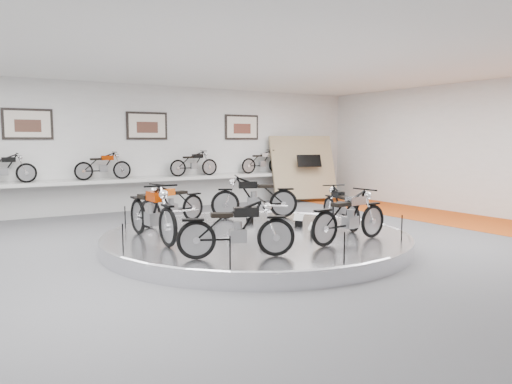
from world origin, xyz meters
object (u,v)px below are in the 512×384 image
bike_b (172,203)px  bike_f (341,206)px  bike_d (237,229)px  bike_e (350,216)px  bike_c (152,212)px  display_platform (256,240)px  bike_a (255,197)px  shelf (151,179)px

bike_b → bike_f: bike_b is taller
bike_d → bike_e: (2.49, 0.00, 0.01)m
bike_c → bike_e: size_ratio=1.11×
display_platform → bike_c: (-2.15, 0.40, 0.71)m
display_platform → bike_d: (-1.46, -1.76, 0.64)m
bike_a → bike_b: 2.11m
bike_a → bike_d: bike_a is taller
shelf → bike_d: bearing=-100.2°
bike_b → bike_e: size_ratio=0.96×
shelf → bike_d: size_ratio=6.55×
shelf → bike_d: 8.29m
bike_f → bike_a: bearing=42.3°
bike_c → bike_e: bearing=53.8°
display_platform → bike_c: 2.30m
bike_d → bike_f: bike_d is taller
bike_a → display_platform: bearing=82.7°
display_platform → bike_d: 2.37m
display_platform → bike_c: bearing=169.5°
display_platform → bike_a: bike_a is taller
bike_f → bike_d: bearing=128.1°
bike_b → bike_f: (3.09, -2.35, -0.02)m
bike_d → bike_f: bearing=43.0°
bike_a → bike_f: bearing=138.9°
bike_a → bike_b: size_ratio=1.12×
bike_a → bike_d: (-2.45, -3.43, -0.05)m
bike_b → bike_d: (-0.36, -3.71, 0.01)m
shelf → bike_e: 8.22m
bike_c → bike_d: bike_c is taller
display_platform → bike_b: bearing=119.5°
bike_e → bike_f: 1.66m
bike_f → display_platform: bearing=95.3°
bike_d → bike_b: bearing=105.9°
bike_c → bike_e: 3.83m
bike_d → bike_a: bearing=75.9°
bike_a → bike_e: size_ratio=1.07×
bike_e → bike_f: bike_e is taller
display_platform → bike_a: (0.98, 1.67, 0.69)m
display_platform → bike_a: 2.06m
bike_e → shelf: bearing=90.7°
shelf → bike_c: bike_c is taller
bike_c → bike_d: bearing=15.6°
bike_c → display_platform: bearing=77.5°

